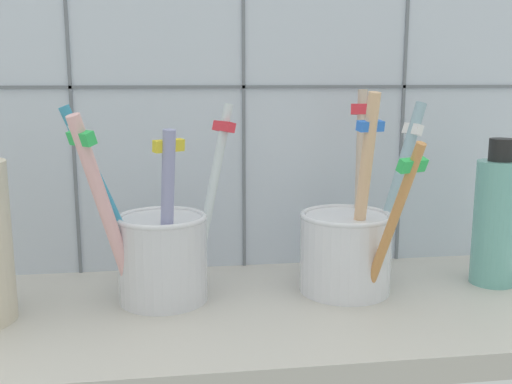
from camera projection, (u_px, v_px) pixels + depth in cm
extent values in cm
cube|color=#BCB7AD|center=(260.00, 317.00, 49.46)|extent=(64.00, 22.00, 2.00)
cube|color=silver|center=(242.00, 58.00, 57.09)|extent=(64.00, 2.00, 45.00)
cube|color=slate|center=(68.00, 56.00, 53.80)|extent=(0.30, 0.20, 45.00)
cube|color=slate|center=(244.00, 57.00, 56.02)|extent=(0.30, 0.20, 45.00)
cube|color=slate|center=(405.00, 58.00, 58.24)|extent=(0.30, 0.20, 45.00)
cube|color=slate|center=(244.00, 87.00, 56.54)|extent=(64.00, 0.20, 0.30)
cylinder|color=silver|center=(163.00, 259.00, 49.97)|extent=(7.46, 7.46, 7.16)
torus|color=silver|center=(162.00, 218.00, 49.30)|extent=(7.59, 7.59, 0.50)
cylinder|color=beige|center=(107.00, 214.00, 45.98)|extent=(5.22, 4.86, 15.87)
cube|color=green|center=(81.00, 138.00, 43.43)|extent=(2.44, 2.55, 1.18)
cylinder|color=teal|center=(110.00, 207.00, 47.55)|extent=(7.08, 2.02, 16.35)
cube|color=white|center=(75.00, 129.00, 45.65)|extent=(1.46, 2.55, 1.06)
cylinder|color=silver|center=(210.00, 199.00, 50.66)|extent=(4.56, 3.10, 16.18)
cube|color=#E5333F|center=(224.00, 127.00, 50.41)|extent=(1.96, 2.47, 0.99)
cylinder|color=#8E90BD|center=(167.00, 219.00, 47.19)|extent=(2.13, 2.60, 14.42)
cube|color=yellow|center=(169.00, 146.00, 45.66)|extent=(2.55, 1.95, 0.98)
cylinder|color=silver|center=(345.00, 253.00, 52.21)|extent=(7.95, 7.95, 6.81)
torus|color=silver|center=(346.00, 216.00, 51.57)|extent=(8.05, 8.05, 0.50)
cylinder|color=#C7AF9A|center=(360.00, 184.00, 54.51)|extent=(1.71, 2.98, 17.23)
cube|color=#E5333F|center=(362.00, 109.00, 53.95)|extent=(2.27, 1.57, 1.04)
cylinder|color=#CC884A|center=(391.00, 226.00, 46.69)|extent=(3.12, 5.93, 13.79)
cube|color=green|center=(412.00, 165.00, 44.16)|extent=(2.66, 1.85, 1.15)
cylinder|color=#8DB0BF|center=(394.00, 195.00, 52.63)|extent=(6.21, 2.91, 16.31)
cube|color=white|center=(413.00, 129.00, 52.34)|extent=(1.49, 2.08, 1.10)
cylinder|color=#E7B688|center=(363.00, 195.00, 49.53)|extent=(1.86, 3.65, 17.22)
cube|color=blue|center=(371.00, 126.00, 47.69)|extent=(2.35, 1.45, 0.93)
cylinder|color=#6BB1A6|center=(496.00, 223.00, 53.74)|extent=(4.01, 4.01, 11.32)
cylinder|color=black|center=(502.00, 150.00, 52.49)|extent=(2.20, 2.20, 2.00)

